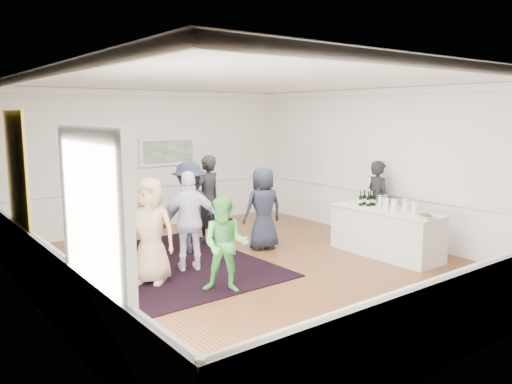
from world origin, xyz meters
TOP-DOWN VIEW (x-y plane):
  - floor at (0.00, 0.00)m, footprint 8.00×8.00m
  - ceiling at (0.00, 0.00)m, footprint 7.00×8.00m
  - wall_left at (-3.50, 0.00)m, footprint 0.02×8.00m
  - wall_right at (3.50, 0.00)m, footprint 0.02×8.00m
  - wall_back at (0.00, 4.00)m, footprint 7.00×0.02m
  - wall_front at (0.00, -4.00)m, footprint 7.00×0.02m
  - wainscoting at (0.00, 0.00)m, footprint 7.00×8.00m
  - mirror at (-3.45, 1.30)m, footprint 0.05×1.25m
  - doorway at (-3.45, -1.90)m, footprint 0.10×1.78m
  - landscape_painting at (0.40, 3.95)m, footprint 1.44×0.06m
  - area_rug at (-1.13, 1.04)m, footprint 3.03×3.94m
  - serving_table at (2.46, -0.86)m, footprint 0.83×2.19m
  - bartender at (3.20, -0.04)m, footprint 0.54×0.70m
  - guest_tan at (-1.78, 0.40)m, footprint 0.95×0.97m
  - guest_green at (-1.06, -0.66)m, footprint 0.90×0.89m
  - guest_lilac at (-0.95, 0.58)m, footprint 1.09×0.78m
  - guest_dark_a at (-0.40, 1.57)m, footprint 1.20×0.76m
  - guest_dark_b at (0.28, 2.02)m, footprint 0.75×0.58m
  - guest_navy at (0.89, 0.92)m, footprint 0.88×0.66m
  - wine_bottles at (2.50, -0.38)m, footprint 0.40×0.23m
  - juice_pitchers at (2.47, -1.14)m, footprint 0.32×0.63m
  - ice_bucket at (2.56, -0.64)m, footprint 0.26×0.26m
  - nut_bowl at (2.33, -1.78)m, footprint 0.28×0.28m

SIDE VIEW (x-z plane):
  - floor at x=0.00m, z-range 0.00..0.00m
  - area_rug at x=-1.13m, z-range 0.00..0.02m
  - serving_table at x=2.46m, z-range 0.00..0.89m
  - wainscoting at x=0.00m, z-range 0.00..1.00m
  - guest_green at x=-1.06m, z-range 0.00..1.46m
  - guest_navy at x=0.89m, z-range 0.00..1.64m
  - guest_tan at x=-1.78m, z-range 0.00..1.69m
  - bartender at x=3.20m, z-range 0.00..1.71m
  - guest_lilac at x=-0.95m, z-range 0.00..1.72m
  - guest_dark_a at x=-0.40m, z-range 0.00..1.76m
  - guest_dark_b at x=0.28m, z-range 0.00..1.82m
  - nut_bowl at x=2.33m, z-range 0.89..0.96m
  - ice_bucket at x=2.56m, z-range 0.88..1.12m
  - juice_pitchers at x=2.47m, z-range 0.89..1.13m
  - wine_bottles at x=2.50m, z-range 0.89..1.20m
  - doorway at x=-3.45m, z-range 0.14..2.70m
  - wall_left at x=-3.50m, z-range 0.00..3.20m
  - wall_right at x=3.50m, z-range 0.00..3.20m
  - wall_back at x=0.00m, z-range 0.00..3.20m
  - wall_front at x=0.00m, z-range 0.00..3.20m
  - landscape_painting at x=0.40m, z-range 1.45..2.11m
  - mirror at x=-3.45m, z-range 0.88..2.73m
  - ceiling at x=0.00m, z-range 3.19..3.21m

